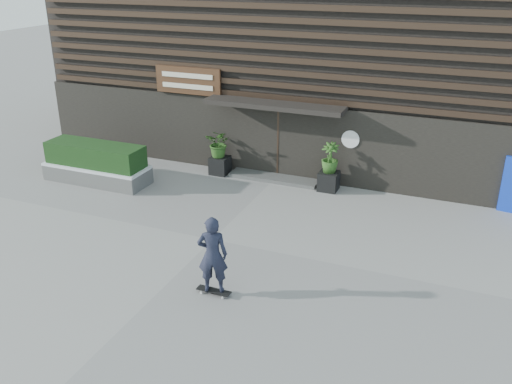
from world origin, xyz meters
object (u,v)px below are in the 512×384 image
at_px(raised_bed, 98,174).
at_px(planter_pot_right, 329,181).
at_px(skateboarder, 213,255).
at_px(planter_pot_left, 220,165).

bearing_deg(raised_bed, planter_pot_right, 16.54).
relative_size(raised_bed, skateboarder, 1.88).
bearing_deg(planter_pot_right, planter_pot_left, 180.00).
distance_m(planter_pot_left, raised_bed, 4.04).
distance_m(planter_pot_left, planter_pot_right, 3.80).
height_order(planter_pot_left, planter_pot_right, same).
distance_m(planter_pot_left, skateboarder, 7.35).
xyz_separation_m(planter_pot_right, raised_bed, (-7.22, -2.15, -0.05)).
relative_size(planter_pot_right, skateboarder, 0.32).
xyz_separation_m(planter_pot_left, planter_pot_right, (3.80, 0.00, 0.00)).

